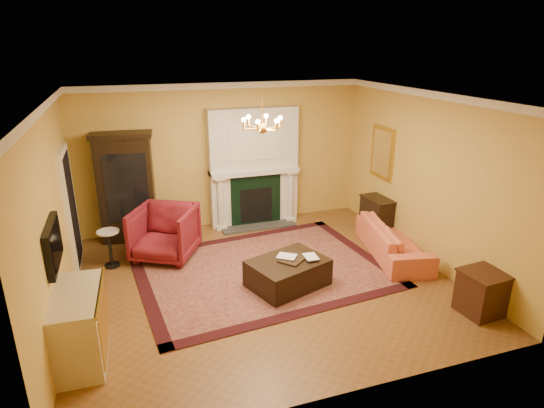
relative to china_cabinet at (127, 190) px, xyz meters
name	(u,v)px	position (x,y,z in m)	size (l,w,h in m)	color
floor	(263,281)	(2.00, -2.49, -1.04)	(6.00, 5.50, 0.02)	brown
ceiling	(262,97)	(2.00, -2.49, 1.98)	(6.00, 5.50, 0.02)	silver
wall_back	(224,156)	(2.00, 0.27, 0.47)	(6.00, 0.02, 3.00)	gold
wall_front	(344,278)	(2.00, -5.25, 0.47)	(6.00, 0.02, 3.00)	gold
wall_left	(52,218)	(-1.01, -2.49, 0.47)	(0.02, 5.50, 3.00)	gold
wall_right	(426,178)	(5.01, -2.49, 0.47)	(0.02, 5.50, 3.00)	gold
fireplace	(254,170)	(2.60, 0.08, 0.16)	(1.90, 0.70, 2.50)	silver
crown_molding	(245,95)	(2.00, -1.53, 1.91)	(6.00, 5.50, 0.12)	silver
doorway	(71,208)	(-0.95, -0.79, 0.01)	(0.08, 1.05, 2.10)	silver
tv_panel	(53,245)	(-0.94, -3.09, 0.32)	(0.09, 0.95, 0.58)	black
gilt_mirror	(382,153)	(4.97, -1.09, 0.62)	(0.06, 0.76, 1.05)	gold
chandelier	(262,124)	(2.00, -2.49, 1.57)	(0.63, 0.55, 0.53)	gold
oriental_rug	(263,270)	(2.10, -2.14, -1.03)	(4.16, 3.12, 0.02)	#490F1A
china_cabinet	(127,190)	(0.00, 0.00, 0.00)	(1.03, 0.47, 2.07)	black
wingback_armchair	(164,231)	(0.57, -1.08, -0.50)	(1.04, 0.97, 1.07)	maroon
pedestal_table	(110,246)	(-0.39, -1.14, -0.64)	(0.38, 0.38, 0.68)	black
commode	(79,326)	(-0.73, -3.61, -0.58)	(0.57, 1.21, 0.90)	#C5B690
coral_sofa	(394,235)	(4.58, -2.31, -0.63)	(2.07, 0.60, 0.81)	#D56E43
end_table	(481,294)	(4.72, -4.39, -0.72)	(0.54, 0.54, 0.62)	black
console_table	(376,217)	(4.78, -1.36, -0.65)	(0.39, 0.68, 0.76)	black
leather_ottoman	(288,273)	(2.33, -2.77, -0.80)	(1.19, 0.86, 0.44)	black
ottoman_tray	(293,259)	(2.41, -2.77, -0.56)	(0.43, 0.34, 0.03)	black
book_a	(285,252)	(2.27, -2.80, -0.40)	(0.22, 0.03, 0.30)	gray
book_b	(305,250)	(2.60, -2.84, -0.41)	(0.20, 0.02, 0.28)	gray
topiary_left	(225,160)	(1.98, 0.04, 0.44)	(0.16, 0.16, 0.44)	gray
topiary_right	(278,156)	(3.13, 0.04, 0.43)	(0.16, 0.16, 0.42)	gray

